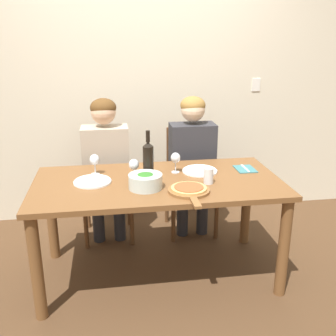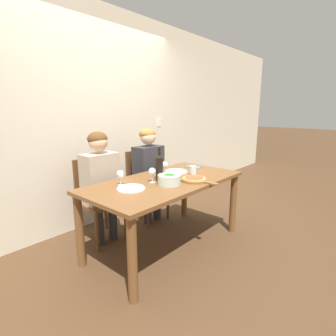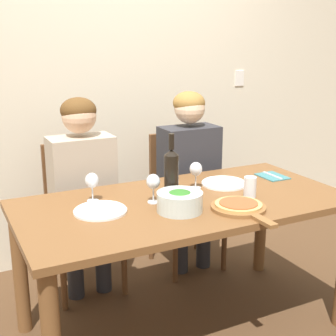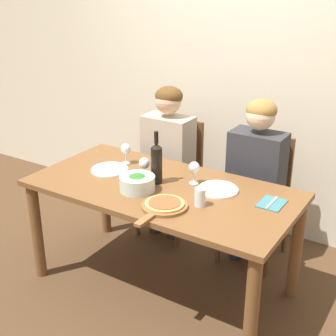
{
  "view_description": "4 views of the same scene",
  "coord_description": "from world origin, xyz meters",
  "views": [
    {
      "loc": [
        -0.32,
        -2.53,
        1.7
      ],
      "look_at": [
        0.09,
        0.13,
        0.79
      ],
      "focal_mm": 42.0,
      "sensor_mm": 36.0,
      "label": 1
    },
    {
      "loc": [
        -1.94,
        -1.72,
        1.46
      ],
      "look_at": [
        0.09,
        0.05,
        0.85
      ],
      "focal_mm": 28.0,
      "sensor_mm": 36.0,
      "label": 2
    },
    {
      "loc": [
        -1.1,
        -2.0,
        1.54
      ],
      "look_at": [
        -0.1,
        -0.01,
        0.93
      ],
      "focal_mm": 50.0,
      "sensor_mm": 36.0,
      "label": 3
    },
    {
      "loc": [
        1.48,
        -2.26,
        1.99
      ],
      "look_at": [
        -0.04,
        0.14,
        0.81
      ],
      "focal_mm": 50.0,
      "sensor_mm": 36.0,
      "label": 4
    }
  ],
  "objects": [
    {
      "name": "wine_glass_left",
      "position": [
        -0.43,
        0.2,
        0.85
      ],
      "size": [
        0.07,
        0.07,
        0.15
      ],
      "color": "silver",
      "rests_on": "dining_table"
    },
    {
      "name": "person_man",
      "position": [
        0.38,
        0.62,
        0.74
      ],
      "size": [
        0.47,
        0.51,
        1.23
      ],
      "color": "#28282D",
      "rests_on": "ground"
    },
    {
      "name": "back_wall",
      "position": [
        0.0,
        1.15,
        1.35
      ],
      "size": [
        10.0,
        0.06,
        2.7
      ],
      "color": "beige",
      "rests_on": "ground"
    },
    {
      "name": "broccoli_bowl",
      "position": [
        -0.1,
        -0.13,
        0.79
      ],
      "size": [
        0.22,
        0.22,
        0.11
      ],
      "color": "silver",
      "rests_on": "dining_table"
    },
    {
      "name": "water_tumbler",
      "position": [
        0.33,
        -0.1,
        0.8
      ],
      "size": [
        0.07,
        0.07,
        0.11
      ],
      "color": "silver",
      "rests_on": "dining_table"
    },
    {
      "name": "wine_bottle",
      "position": [
        -0.06,
        0.03,
        0.89
      ],
      "size": [
        0.07,
        0.07,
        0.35
      ],
      "color": "black",
      "rests_on": "dining_table"
    },
    {
      "name": "dining_table",
      "position": [
        0.0,
        0.0,
        0.64
      ],
      "size": [
        1.71,
        0.85,
        0.75
      ],
      "color": "brown",
      "rests_on": "ground"
    },
    {
      "name": "fork_on_napkin",
      "position": [
        0.68,
        0.14,
        0.75
      ],
      "size": [
        0.14,
        0.18,
        0.01
      ],
      "color": "#387075",
      "rests_on": "dining_table"
    },
    {
      "name": "ground_plane",
      "position": [
        0.0,
        0.0,
        0.0
      ],
      "size": [
        40.0,
        40.0,
        0.0
      ],
      "primitive_type": "plane",
      "color": "#4C331E"
    },
    {
      "name": "wine_glass_centre",
      "position": [
        -0.16,
        0.04,
        0.85
      ],
      "size": [
        0.07,
        0.07,
        0.15
      ],
      "color": "silver",
      "rests_on": "dining_table"
    },
    {
      "name": "pizza_on_board",
      "position": [
        0.17,
        -0.24,
        0.76
      ],
      "size": [
        0.27,
        0.41,
        0.04
      ],
      "color": "brown",
      "rests_on": "dining_table"
    },
    {
      "name": "chair_left",
      "position": [
        -0.35,
        0.73,
        0.5
      ],
      "size": [
        0.42,
        0.42,
        0.92
      ],
      "color": "brown",
      "rests_on": "ground"
    },
    {
      "name": "chair_right",
      "position": [
        0.38,
        0.73,
        0.5
      ],
      "size": [
        0.42,
        0.42,
        0.92
      ],
      "color": "brown",
      "rests_on": "ground"
    },
    {
      "name": "wine_glass_right",
      "position": [
        0.15,
        0.15,
        0.85
      ],
      "size": [
        0.07,
        0.07,
        0.15
      ],
      "color": "silver",
      "rests_on": "dining_table"
    },
    {
      "name": "dinner_plate_right",
      "position": [
        0.33,
        0.14,
        0.75
      ],
      "size": [
        0.26,
        0.26,
        0.02
      ],
      "color": "white",
      "rests_on": "dining_table"
    },
    {
      "name": "person_woman",
      "position": [
        -0.35,
        0.62,
        0.74
      ],
      "size": [
        0.47,
        0.51,
        1.23
      ],
      "color": "#28282D",
      "rests_on": "ground"
    },
    {
      "name": "dinner_plate_left",
      "position": [
        -0.45,
        0.03,
        0.75
      ],
      "size": [
        0.26,
        0.26,
        0.02
      ],
      "color": "white",
      "rests_on": "dining_table"
    }
  ]
}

